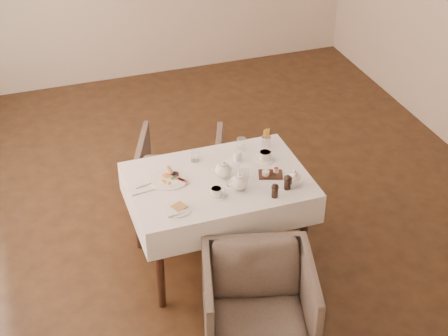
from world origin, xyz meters
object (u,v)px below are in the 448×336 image
at_px(table, 218,192).
at_px(breakfast_plate, 170,179).
at_px(teapot_centre, 223,169).
at_px(armchair_near, 259,305).
at_px(armchair_far, 181,171).

bearing_deg(table, breakfast_plate, 162.80).
bearing_deg(table, teapot_centre, 18.26).
bearing_deg(armchair_near, teapot_centre, 101.57).
bearing_deg(teapot_centre, breakfast_plate, -174.50).
height_order(armchair_near, armchair_far, armchair_near).
bearing_deg(table, armchair_near, -91.20).
distance_m(armchair_near, armchair_far, 1.67).
bearing_deg(breakfast_plate, teapot_centre, 9.83).
relative_size(armchair_far, breakfast_plate, 2.60).
relative_size(armchair_near, teapot_centre, 4.34).
distance_m(table, armchair_far, 0.87).
relative_size(armchair_near, armchair_far, 1.04).
xyz_separation_m(table, breakfast_plate, (-0.33, 0.10, 0.13)).
bearing_deg(teapot_centre, armchair_near, -74.63).
bearing_deg(breakfast_plate, armchair_far, 92.27).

